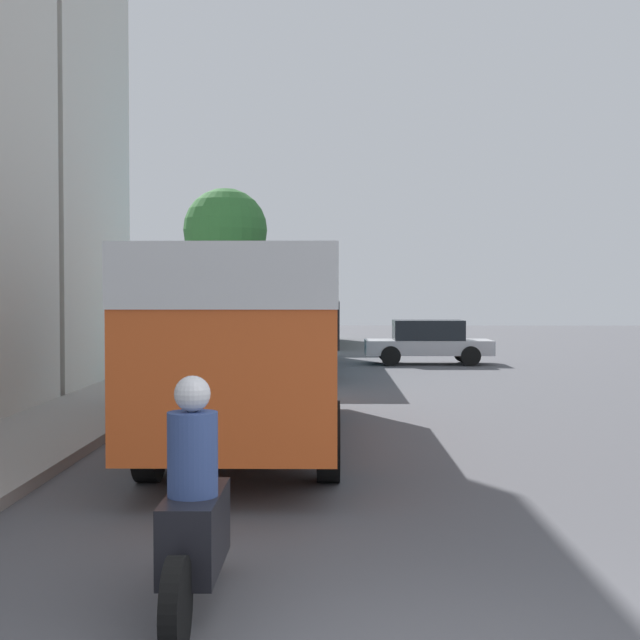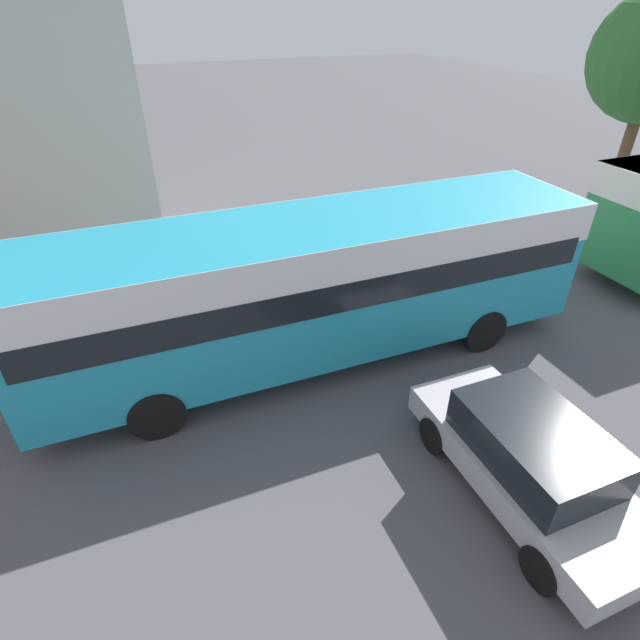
% 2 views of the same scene
% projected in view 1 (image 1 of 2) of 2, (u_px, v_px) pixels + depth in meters
% --- Properties ---
extents(bus_lead, '(2.49, 9.19, 2.85)m').
position_uv_depth(bus_lead, '(258.00, 323.00, 13.72)').
color(bus_lead, '#EA5B23').
rests_on(bus_lead, ground_plane).
extents(bus_following, '(2.57, 11.26, 3.10)m').
position_uv_depth(bus_following, '(287.00, 303.00, 27.58)').
color(bus_following, teal).
rests_on(bus_following, ground_plane).
extents(bus_third_in_line, '(2.61, 10.11, 3.15)m').
position_uv_depth(bus_third_in_line, '(308.00, 300.00, 40.58)').
color(bus_third_in_line, '#2D8447').
rests_on(bus_third_in_line, ground_plane).
extents(motorcycle_behind_lead, '(0.38, 2.24, 1.73)m').
position_uv_depth(motorcycle_behind_lead, '(194.00, 519.00, 6.40)').
color(motorcycle_behind_lead, black).
rests_on(motorcycle_behind_lead, ground_plane).
extents(car_crossing, '(4.12, 1.81, 1.45)m').
position_uv_depth(car_crossing, '(428.00, 341.00, 29.24)').
color(car_crossing, '#B7B7BC').
rests_on(car_crossing, ground_plane).
extents(pedestrian_near_curb, '(0.35, 0.35, 1.71)m').
position_uv_depth(pedestrian_near_curb, '(133.00, 359.00, 17.44)').
color(pedestrian_near_curb, '#232838').
rests_on(pedestrian_near_curb, sidewalk).
extents(street_tree, '(3.72, 3.72, 6.85)m').
position_uv_depth(street_tree, '(225.00, 231.00, 39.51)').
color(street_tree, brown).
rests_on(street_tree, sidewalk).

